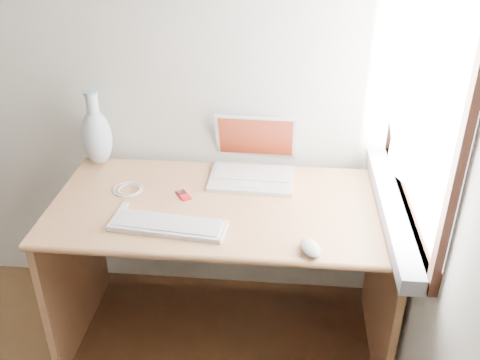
# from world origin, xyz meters

# --- Properties ---
(window) EXTENTS (0.11, 0.99, 1.10)m
(window) POSITION_xyz_m (1.72, 1.30, 1.28)
(window) COLOR white
(window) RESTS_ON right_wall
(desk) EXTENTS (1.39, 0.70, 0.74)m
(desk) POSITION_xyz_m (1.03, 1.43, 0.52)
(desk) COLOR tan
(desk) RESTS_ON floor
(laptop) EXTENTS (0.37, 0.31, 0.25)m
(laptop) POSITION_xyz_m (1.13, 1.60, 0.79)
(laptop) COLOR silver
(laptop) RESTS_ON desk
(external_keyboard) EXTENTS (0.45, 0.18, 0.02)m
(external_keyboard) POSITION_xyz_m (0.84, 1.15, 0.75)
(external_keyboard) COLOR white
(external_keyboard) RESTS_ON desk
(mouse) EXTENTS (0.10, 0.13, 0.04)m
(mouse) POSITION_xyz_m (1.37, 1.05, 0.76)
(mouse) COLOR silver
(mouse) RESTS_ON desk
(ipod) EXTENTS (0.08, 0.09, 0.01)m
(ipod) POSITION_xyz_m (0.86, 1.39, 0.74)
(ipod) COLOR #B60C14
(ipod) RESTS_ON desk
(cable_coil) EXTENTS (0.14, 0.14, 0.01)m
(cable_coil) POSITION_xyz_m (0.62, 1.41, 0.74)
(cable_coil) COLOR white
(cable_coil) RESTS_ON desk
(remote) EXTENTS (0.03, 0.07, 0.01)m
(remote) POSITION_xyz_m (0.64, 1.28, 0.74)
(remote) COLOR white
(remote) RESTS_ON desk
(vase) EXTENTS (0.14, 0.14, 0.35)m
(vase) POSITION_xyz_m (0.42, 1.65, 0.88)
(vase) COLOR silver
(vase) RESTS_ON desk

